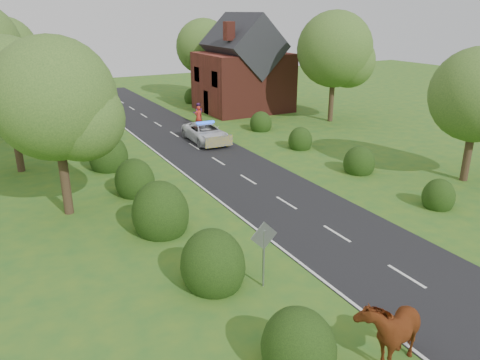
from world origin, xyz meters
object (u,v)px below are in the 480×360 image
road_sign (264,245)px  pedestrian_red (198,117)px  police_van (206,133)px  pedestrian_purple (198,113)px  cow (389,331)px

road_sign → pedestrian_red: size_ratio=1.37×
police_van → road_sign: bearing=-106.1°
pedestrian_purple → police_van: bearing=89.9°
pedestrian_red → pedestrian_purple: 1.58m
road_sign → cow: road_sign is taller
pedestrian_purple → pedestrian_red: bearing=85.9°
pedestrian_red → police_van: bearing=67.9°
police_van → pedestrian_purple: (1.93, 5.82, 0.21)m
road_sign → police_van: bearing=71.5°
road_sign → police_van: (6.31, 18.85, -0.96)m
road_sign → pedestrian_purple: bearing=71.5°
cow → pedestrian_red: pedestrian_red is taller
police_van → pedestrian_red: bearing=75.4°
cow → pedestrian_purple: (7.02, 29.46, 0.04)m
pedestrian_purple → road_sign: bearing=89.8°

